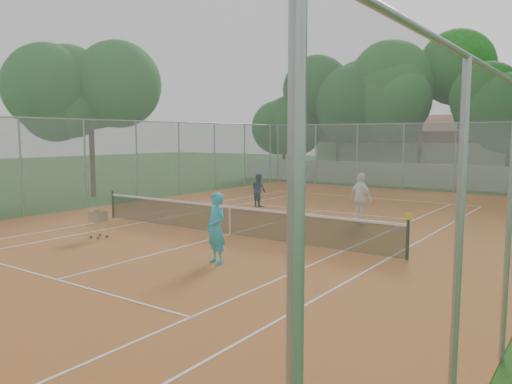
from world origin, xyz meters
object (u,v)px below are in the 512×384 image
Objects in this scene: player_far_left at (259,190)px; ball_hopper at (98,223)px; clubhouse at (428,149)px; tennis_net at (230,220)px; player_far_right at (361,199)px; player_near at (216,228)px.

player_far_left is 1.59× the size of ball_hopper.
clubhouse is 23.13m from player_far_left.
player_far_right is at bearing 56.93° from tennis_net.
clubhouse is 32.44m from player_near.
clubhouse is (-2.00, 29.00, 1.69)m from tennis_net.
tennis_net is at bearing 141.27° from player_near.
clubhouse reaches higher than player_far_right.
clubhouse reaches higher than player_far_left.
player_near reaches higher than tennis_net.
player_near is 5.11m from ball_hopper.
ball_hopper is (-3.05, -2.91, -0.01)m from tennis_net.
clubhouse reaches higher than player_near.
ball_hopper is at bearing 110.70° from player_far_left.
player_far_left is (-2.97, 5.94, 0.27)m from tennis_net.
tennis_net is 5.11m from player_far_right.
clubhouse is 17.09× the size of ball_hopper.
player_far_right reaches higher than player_near.
player_far_left is at bearing 116.61° from tennis_net.
player_near is at bearing 140.01° from player_far_left.
player_near is at bearing 108.50° from player_far_right.
ball_hopper is at bearing -91.88° from clubhouse.
player_far_right reaches higher than player_far_left.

